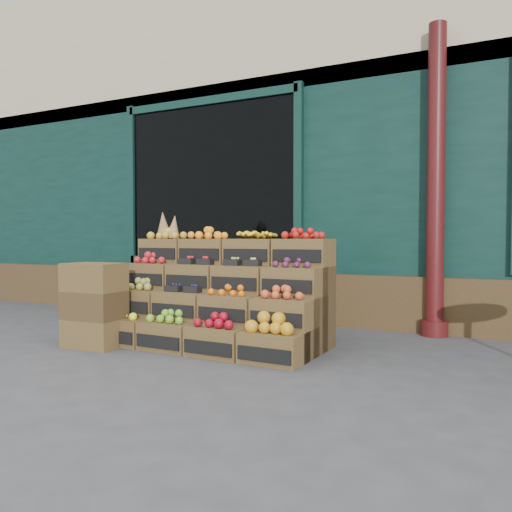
% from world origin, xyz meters
% --- Properties ---
extents(ground, '(60.00, 60.00, 0.00)m').
position_xyz_m(ground, '(0.00, 0.00, 0.00)').
color(ground, '#3E3E41').
rests_on(ground, ground).
extents(shop_facade, '(12.00, 6.24, 4.80)m').
position_xyz_m(shop_facade, '(0.00, 5.11, 2.40)').
color(shop_facade, black).
rests_on(shop_facade, ground).
extents(crate_display, '(2.10, 1.07, 1.30)m').
position_xyz_m(crate_display, '(-0.62, 0.73, 0.40)').
color(crate_display, brown).
rests_on(crate_display, ground).
extents(spare_crates, '(0.53, 0.38, 0.78)m').
position_xyz_m(spare_crates, '(-1.59, 0.10, 0.39)').
color(spare_crates, brown).
rests_on(spare_crates, ground).
extents(shopkeeper, '(0.87, 0.65, 2.19)m').
position_xyz_m(shopkeeper, '(-1.63, 2.70, 1.09)').
color(shopkeeper, '#185525').
rests_on(shopkeeper, ground).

